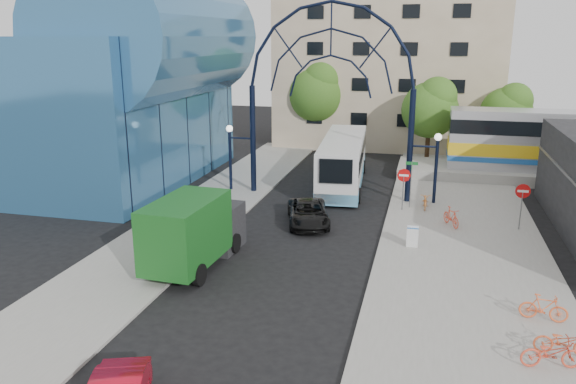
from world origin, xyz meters
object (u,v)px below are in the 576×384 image
(street_name_sign, at_px, (411,175))
(black_suv, at_px, (308,213))
(sandwich_board, at_px, (413,235))
(stop_sign, at_px, (404,179))
(bike_near_b, at_px, (451,217))
(tree_north_a, at_px, (432,107))
(bike_far_a, at_px, (552,353))
(bike_far_c, at_px, (564,341))
(bike_near_a, at_px, (426,200))
(gateway_arch, at_px, (331,61))
(do_not_enter_sign, at_px, (522,196))
(city_bus, at_px, (343,160))
(green_truck, at_px, (195,230))
(tree_north_b, at_px, (318,91))
(tree_north_c, at_px, (508,110))
(bike_far_b, at_px, (544,308))

(street_name_sign, bearing_deg, black_suv, -141.90)
(sandwich_board, bearing_deg, stop_sign, 97.57)
(stop_sign, relative_size, sandwich_board, 2.53)
(street_name_sign, relative_size, bike_near_b, 1.66)
(tree_north_a, distance_m, black_suv, 18.98)
(bike_far_a, height_order, bike_far_c, bike_far_a)
(stop_sign, bearing_deg, street_name_sign, 56.36)
(tree_north_a, bearing_deg, bike_near_a, -90.03)
(stop_sign, distance_m, bike_near_a, 2.06)
(gateway_arch, height_order, do_not_enter_sign, gateway_arch)
(do_not_enter_sign, distance_m, sandwich_board, 6.85)
(tree_north_a, bearing_deg, bike_far_c, -80.98)
(do_not_enter_sign, bearing_deg, city_bus, 145.04)
(street_name_sign, xyz_separation_m, black_suv, (-5.30, -4.16, -1.49))
(black_suv, bearing_deg, gateway_arch, 72.91)
(city_bus, bearing_deg, bike_far_a, -69.71)
(sandwich_board, bearing_deg, green_truck, -155.42)
(gateway_arch, relative_size, black_suv, 2.95)
(street_name_sign, xyz_separation_m, city_bus, (-4.78, 4.80, -0.40))
(tree_north_b, height_order, bike_near_b, tree_north_b)
(gateway_arch, bearing_deg, bike_far_c, -57.38)
(bike_near_b, bearing_deg, street_name_sign, 102.66)
(stop_sign, bearing_deg, bike_near_b, -40.22)
(tree_north_b, xyz_separation_m, bike_near_a, (9.99, -17.20, -4.68))
(tree_north_b, bearing_deg, sandwich_board, -68.41)
(sandwich_board, bearing_deg, do_not_enter_sign, 36.68)
(tree_north_b, bearing_deg, gateway_arch, -76.32)
(street_name_sign, height_order, bike_far_a, street_name_sign)
(tree_north_a, height_order, green_truck, tree_north_a)
(black_suv, bearing_deg, tree_north_c, 41.87)
(do_not_enter_sign, bearing_deg, bike_far_b, -93.06)
(tree_north_b, distance_m, city_bus, 13.71)
(black_suv, relative_size, bike_far_b, 2.80)
(stop_sign, bearing_deg, bike_far_c, -68.21)
(bike_near_b, bearing_deg, bike_far_c, -101.64)
(gateway_arch, relative_size, stop_sign, 5.46)
(bike_far_c, bearing_deg, stop_sign, 21.70)
(black_suv, xyz_separation_m, bike_far_b, (10.55, -8.81, -0.03))
(gateway_arch, xyz_separation_m, city_bus, (0.42, 3.40, -6.83))
(gateway_arch, distance_m, black_suv, 9.67)
(stop_sign, relative_size, tree_north_b, 0.31)
(bike_far_a, bearing_deg, bike_far_b, -16.62)
(do_not_enter_sign, xyz_separation_m, green_truck, (-14.82, -8.33, -0.35))
(stop_sign, relative_size, bike_near_b, 1.49)
(tree_north_a, xyz_separation_m, bike_near_b, (1.38, -16.22, -3.98))
(tree_north_b, bearing_deg, bike_near_a, -59.84)
(tree_north_a, relative_size, tree_north_b, 0.88)
(sandwich_board, distance_m, bike_far_b, 7.98)
(stop_sign, bearing_deg, bike_near_a, 29.04)
(stop_sign, bearing_deg, tree_north_b, 115.83)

